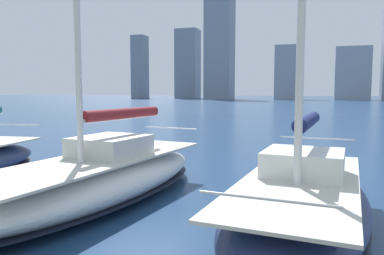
# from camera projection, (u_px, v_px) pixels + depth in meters

# --- Properties ---
(city_skyline) EXTENTS (166.14, 23.76, 54.84)m
(city_skyline) POSITION_uv_depth(u_px,v_px,m) (337.00, 49.00, 146.95)
(city_skyline) COLOR #929CAB
(city_skyline) RESTS_ON ground
(sailboat_navy) EXTENTS (3.46, 7.85, 9.42)m
(sailboat_navy) POSITION_uv_depth(u_px,v_px,m) (300.00, 201.00, 8.14)
(sailboat_navy) COLOR navy
(sailboat_navy) RESTS_ON ground
(sailboat_maroon) EXTENTS (4.00, 9.30, 9.66)m
(sailboat_maroon) POSITION_uv_depth(u_px,v_px,m) (100.00, 177.00, 10.36)
(sailboat_maroon) COLOR white
(sailboat_maroon) RESTS_ON ground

